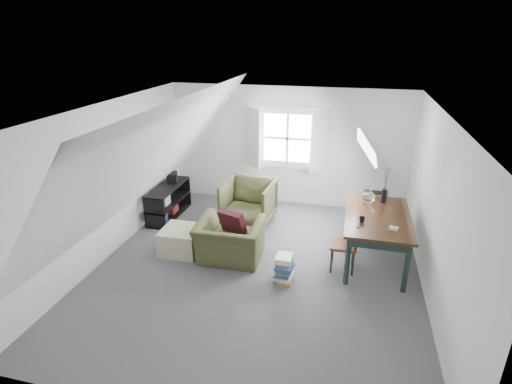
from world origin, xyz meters
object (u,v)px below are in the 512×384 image
(dining_table, at_px, (377,222))
(magazine_stack, at_px, (284,269))
(armchair_near, at_px, (231,258))
(ottoman, at_px, (181,240))
(media_shelf, at_px, (168,203))
(armchair_far, at_px, (249,222))
(dining_chair_far, at_px, (373,210))
(dining_chair_near, at_px, (346,244))

(dining_table, relative_size, magazine_stack, 4.02)
(armchair_near, xyz_separation_m, ottoman, (-0.88, 0.04, 0.21))
(dining_table, xyz_separation_m, media_shelf, (-3.99, 0.77, -0.43))
(armchair_far, relative_size, dining_table, 0.57)
(dining_chair_far, height_order, magazine_stack, dining_chair_far)
(ottoman, bearing_deg, media_shelf, 124.06)
(armchair_near, relative_size, media_shelf, 0.82)
(ottoman, distance_m, magazine_stack, 1.91)
(armchair_far, height_order, media_shelf, media_shelf)
(ottoman, relative_size, dining_table, 0.38)
(dining_chair_far, bearing_deg, dining_table, 105.13)
(dining_chair_near, distance_m, media_shelf, 3.72)
(magazine_stack, bearing_deg, armchair_near, 157.13)
(dining_chair_near, bearing_deg, ottoman, -73.90)
(armchair_far, bearing_deg, dining_chair_far, 6.03)
(dining_chair_near, bearing_deg, magazine_stack, -43.93)
(armchair_near, distance_m, dining_table, 2.45)
(armchair_far, height_order, magazine_stack, armchair_far)
(dining_table, distance_m, media_shelf, 4.09)
(armchair_far, xyz_separation_m, dining_chair_near, (1.89, -1.24, 0.44))
(armchair_near, xyz_separation_m, media_shelf, (-1.70, 1.25, 0.29))
(dining_chair_far, xyz_separation_m, dining_chair_near, (-0.43, -1.30, -0.05))
(dining_table, distance_m, dining_chair_far, 0.99)
(dining_table, bearing_deg, armchair_near, -172.10)
(armchair_near, xyz_separation_m, dining_chair_far, (2.28, 1.44, 0.50))
(dining_chair_near, bearing_deg, media_shelf, -93.38)
(ottoman, relative_size, dining_chair_near, 0.75)
(ottoman, distance_m, dining_chair_far, 3.47)
(ottoman, xyz_separation_m, magazine_stack, (1.85, -0.45, -0.00))
(dining_chair_far, distance_m, dining_chair_near, 1.37)
(ottoman, relative_size, media_shelf, 0.50)
(magazine_stack, bearing_deg, ottoman, 166.41)
(dining_chair_far, bearing_deg, dining_chair_near, 85.69)
(armchair_near, distance_m, ottoman, 0.91)
(armchair_near, bearing_deg, dining_chair_near, -177.27)
(dining_chair_far, bearing_deg, ottoman, 38.03)
(armchair_far, bearing_deg, ottoman, -117.47)
(armchair_near, distance_m, magazine_stack, 1.07)
(dining_chair_far, bearing_deg, armchair_near, 46.44)
(media_shelf, bearing_deg, armchair_near, -37.78)
(dining_chair_near, distance_m, magazine_stack, 1.06)
(armchair_near, bearing_deg, dining_table, -169.79)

